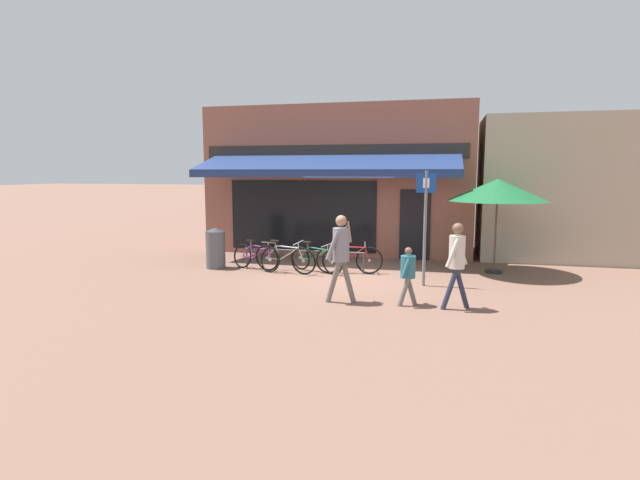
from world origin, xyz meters
name	(u,v)px	position (x,y,z in m)	size (l,w,h in m)	color
ground_plane	(342,273)	(0.00, 0.00, 0.00)	(160.00, 160.00, 0.00)	brown
shop_front	(341,180)	(-0.86, 3.96, 2.35)	(8.53, 4.79, 4.69)	#8E5647
neighbour_building	(599,188)	(7.15, 4.49, 2.13)	(7.09, 4.00, 4.25)	tan
bike_rack_rail	(303,254)	(-1.06, 0.01, 0.47)	(3.32, 0.04, 0.57)	#47494F
bicycle_purple	(256,257)	(-2.35, -0.14, 0.36)	(1.61, 0.78, 0.83)	black
bicycle_silver	(285,258)	(-1.47, -0.34, 0.38)	(1.80, 0.66, 0.87)	black
bicycle_green	(316,259)	(-0.71, -0.07, 0.36)	(1.63, 0.88, 0.82)	black
bicycle_red	(349,259)	(0.17, 0.00, 0.38)	(1.75, 0.61, 0.87)	black
pedestrian_adult	(341,248)	(0.54, -2.89, 1.10)	(0.64, 0.48, 1.79)	slate
pedestrian_child	(408,270)	(1.87, -2.79, 0.70)	(0.39, 0.53, 1.17)	slate
pedestrian_second_adult	(457,256)	(2.78, -2.84, 1.03)	(0.55, 0.51, 1.68)	#282D47
litter_bin	(215,248)	(-3.51, -0.17, 0.56)	(0.53, 0.53, 1.12)	#515459
parking_sign	(425,217)	(2.11, -0.99, 1.61)	(0.44, 0.07, 2.66)	slate
cafe_parasol	(498,190)	(3.85, 0.98, 2.16)	(2.52, 2.52, 2.45)	#4C3D2D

